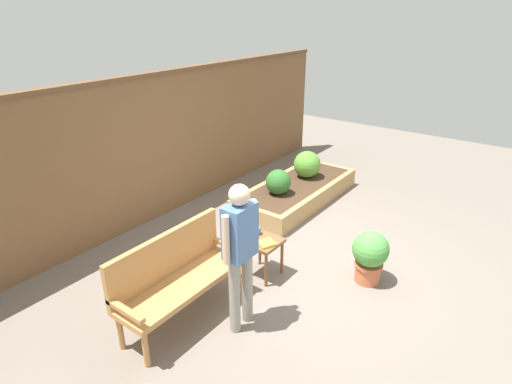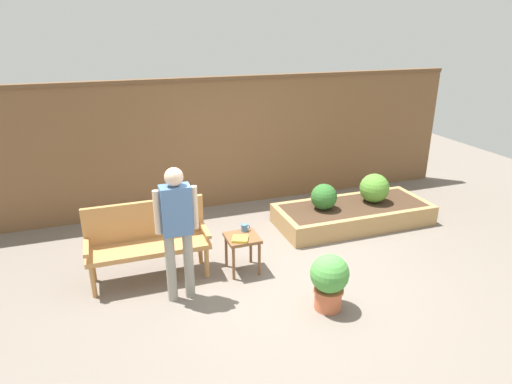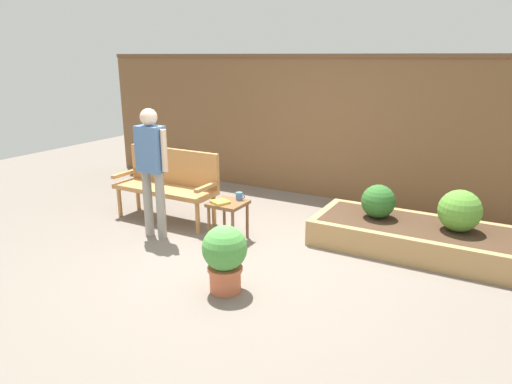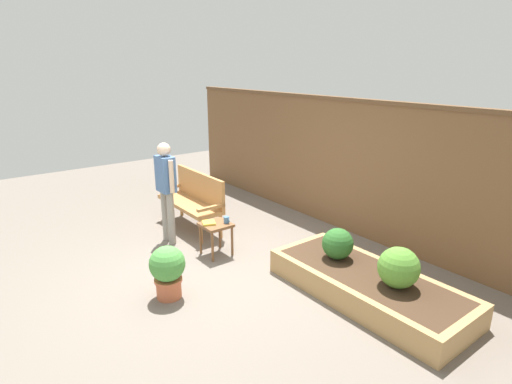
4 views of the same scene
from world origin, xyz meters
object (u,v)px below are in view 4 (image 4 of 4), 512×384
at_px(garden_bench, 194,196).
at_px(cup_on_table, 227,220).
at_px(shrub_near_bench, 338,244).
at_px(potted_boxwood, 168,269).
at_px(person_by_bench, 166,184).
at_px(book_on_table, 209,223).
at_px(side_table, 216,229).
at_px(shrub_far_corner, 399,268).

height_order(garden_bench, cup_on_table, garden_bench).
height_order(garden_bench, shrub_near_bench, garden_bench).
bearing_deg(potted_boxwood, person_by_bench, 153.69).
relative_size(book_on_table, potted_boxwood, 0.29).
relative_size(potted_boxwood, shrub_near_bench, 1.64).
relative_size(side_table, cup_on_table, 4.06).
bearing_deg(shrub_far_corner, side_table, -161.20).
height_order(garden_bench, person_by_bench, person_by_bench).
bearing_deg(shrub_far_corner, person_by_bench, -160.40).
xyz_separation_m(garden_bench, shrub_far_corner, (3.55, 0.54, -0.02)).
relative_size(side_table, shrub_far_corner, 1.05).
height_order(cup_on_table, shrub_far_corner, shrub_far_corner).
distance_m(cup_on_table, potted_boxwood, 1.34).
bearing_deg(book_on_table, side_table, 80.83).
bearing_deg(shrub_near_bench, shrub_far_corner, 0.00).
relative_size(garden_bench, person_by_bench, 0.92).
xyz_separation_m(book_on_table, potted_boxwood, (0.69, -0.98, -0.13)).
bearing_deg(shrub_near_bench, cup_on_table, -154.97).
bearing_deg(cup_on_table, potted_boxwood, -64.83).
distance_m(book_on_table, shrub_near_bench, 1.85).
bearing_deg(person_by_bench, shrub_near_bench, 25.95).
xyz_separation_m(book_on_table, shrub_far_corner, (2.49, 0.91, 0.03)).
bearing_deg(cup_on_table, shrub_near_bench, 25.03).
height_order(cup_on_table, book_on_table, cup_on_table).
distance_m(potted_boxwood, person_by_bench, 1.74).
xyz_separation_m(garden_bench, shrub_near_bench, (2.67, 0.54, -0.05)).
height_order(garden_bench, shrub_far_corner, garden_bench).
height_order(cup_on_table, person_by_bench, person_by_bench).
relative_size(garden_bench, shrub_far_corner, 3.15).
height_order(garden_bench, book_on_table, garden_bench).
height_order(potted_boxwood, shrub_near_bench, shrub_near_bench).
height_order(side_table, shrub_far_corner, shrub_far_corner).
xyz_separation_m(potted_boxwood, person_by_bench, (-1.48, 0.73, 0.57)).
bearing_deg(side_table, person_by_bench, -158.12).
xyz_separation_m(garden_bench, cup_on_table, (1.19, -0.15, -0.02)).
xyz_separation_m(book_on_table, person_by_bench, (-0.78, -0.25, 0.44)).
bearing_deg(garden_bench, book_on_table, -19.12).
height_order(side_table, potted_boxwood, potted_boxwood).
xyz_separation_m(cup_on_table, shrub_far_corner, (2.36, 0.69, 0.00)).
bearing_deg(book_on_table, person_by_bench, -139.16).
distance_m(garden_bench, shrub_far_corner, 3.59).
xyz_separation_m(cup_on_table, shrub_near_bench, (1.48, 0.69, -0.03)).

